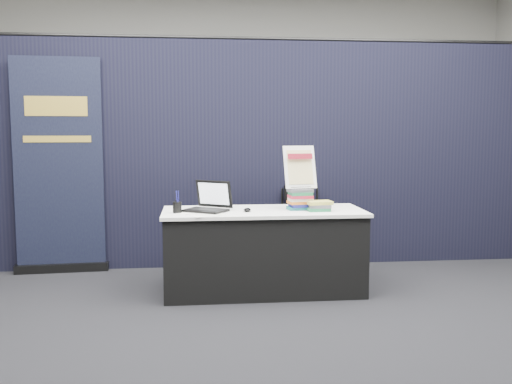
% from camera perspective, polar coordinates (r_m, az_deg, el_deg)
% --- Properties ---
extents(floor, '(8.00, 8.00, 0.00)m').
position_cam_1_polar(floor, '(4.76, 1.54, -11.72)').
color(floor, black).
rests_on(floor, ground).
extents(wall_back, '(8.00, 0.02, 3.50)m').
position_cam_1_polar(wall_back, '(8.51, -2.06, 8.14)').
color(wall_back, '#ABA9A1').
rests_on(wall_back, floor).
extents(drape_partition, '(6.00, 0.08, 2.40)m').
position_cam_1_polar(drape_partition, '(6.12, -0.43, 3.74)').
color(drape_partition, black).
rests_on(drape_partition, floor).
extents(display_table, '(1.80, 0.75, 0.75)m').
position_cam_1_polar(display_table, '(5.19, 0.74, -5.90)').
color(display_table, black).
rests_on(display_table, floor).
extents(laptop, '(0.43, 0.44, 0.27)m').
position_cam_1_polar(laptop, '(5.06, -5.09, -1.21)').
color(laptop, black).
rests_on(laptop, display_table).
extents(mouse, '(0.08, 0.11, 0.03)m').
position_cam_1_polar(mouse, '(5.01, -0.88, -1.79)').
color(mouse, black).
rests_on(mouse, display_table).
extents(brochure_left, '(0.31, 0.23, 0.00)m').
position_cam_1_polar(brochure_left, '(5.00, -6.38, -2.02)').
color(brochure_left, white).
rests_on(brochure_left, display_table).
extents(brochure_mid, '(0.36, 0.33, 0.00)m').
position_cam_1_polar(brochure_mid, '(4.88, -4.95, -2.21)').
color(brochure_mid, silver).
rests_on(brochure_mid, display_table).
extents(brochure_right, '(0.32, 0.28, 0.00)m').
position_cam_1_polar(brochure_right, '(4.83, -4.98, -2.30)').
color(brochure_right, white).
rests_on(brochure_right, display_table).
extents(pen_cup, '(0.10, 0.10, 0.10)m').
position_cam_1_polar(pen_cup, '(4.97, -7.89, -1.54)').
color(pen_cup, black).
rests_on(pen_cup, display_table).
extents(book_stack_tall, '(0.22, 0.18, 0.19)m').
position_cam_1_polar(book_stack_tall, '(5.14, 4.45, -0.74)').
color(book_stack_tall, '#1C686C').
rests_on(book_stack_tall, display_table).
extents(book_stack_short, '(0.21, 0.17, 0.09)m').
position_cam_1_polar(book_stack_short, '(5.08, 6.27, -1.40)').
color(book_stack_short, '#1C6A3F').
rests_on(book_stack_short, display_table).
extents(info_sign, '(0.31, 0.17, 0.40)m').
position_cam_1_polar(info_sign, '(5.14, 4.41, 2.45)').
color(info_sign, black).
rests_on(info_sign, book_stack_tall).
extents(pullup_banner, '(0.94, 0.16, 2.20)m').
position_cam_1_polar(pullup_banner, '(6.16, -19.08, 1.31)').
color(pullup_banner, black).
rests_on(pullup_banner, floor).
extents(stacking_chair, '(0.52, 0.53, 0.88)m').
position_cam_1_polar(stacking_chair, '(6.03, 4.64, -3.09)').
color(stacking_chair, black).
rests_on(stacking_chair, floor).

